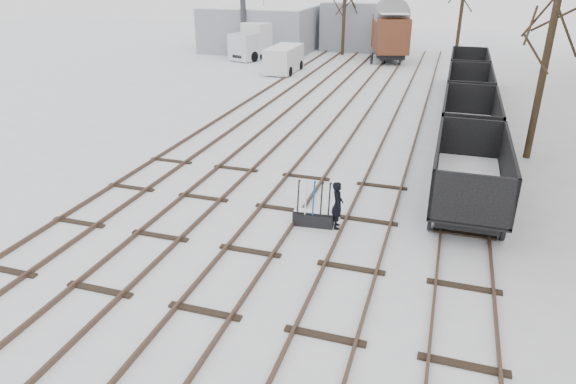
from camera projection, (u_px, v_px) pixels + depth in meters
name	position (u px, v px, depth m)	size (l,w,h in m)	color
ground	(250.00, 252.00, 15.07)	(120.00, 120.00, 0.00)	white
tracks	(346.00, 123.00, 26.94)	(13.90, 52.00, 0.16)	black
shed_left	(261.00, 28.00, 49.16)	(10.00, 8.00, 4.10)	gray
shed_right	(362.00, 25.00, 50.06)	(7.00, 6.00, 4.50)	gray
ground_frame	(313.00, 217.00, 16.50)	(1.33, 0.53, 1.49)	black
worker	(337.00, 205.00, 16.17)	(0.57, 0.38, 1.57)	black
freight_wagon_a	(468.00, 184.00, 17.33)	(2.37, 5.91, 2.41)	black
freight_wagon_b	(468.00, 131.00, 22.90)	(2.37, 5.91, 2.41)	black
freight_wagon_c	(468.00, 98.00, 28.47)	(2.37, 5.91, 2.41)	black
freight_wagon_d	(467.00, 76.00, 34.04)	(2.37, 5.91, 2.41)	black
box_van_wagon	(390.00, 33.00, 43.47)	(4.11, 5.88, 4.07)	black
lorry	(262.00, 39.00, 45.63)	(3.63, 7.01, 3.04)	black
panel_van	(284.00, 59.00, 39.56)	(2.04, 4.45, 1.96)	silver
crane	(245.00, 26.00, 45.55)	(2.14, 5.88, 10.01)	#2F2E33
tree_near	(541.00, 83.00, 21.08)	(0.30, 0.30, 6.55)	black
tree_far_left	(344.00, 23.00, 46.38)	(0.30, 0.30, 5.64)	black
tree_far_right	(461.00, 16.00, 44.27)	(0.30, 0.30, 7.13)	black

